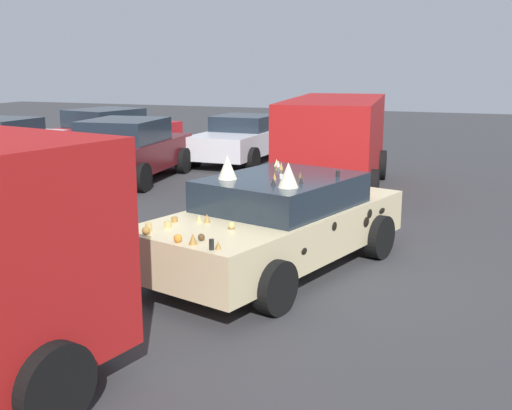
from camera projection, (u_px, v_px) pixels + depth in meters
ground_plane at (276, 269)px, 8.88m from camera, size 60.00×60.00×0.00m
art_car_decorated at (277, 221)px, 8.75m from camera, size 4.63×2.93×1.62m
parked_van_row_back_center at (334, 138)px, 14.32m from camera, size 4.99×2.59×2.05m
parked_sedan_behind_left at (111, 134)px, 18.92m from camera, size 4.82×2.67×1.49m
parked_sedan_near_left at (128, 150)px, 15.35m from camera, size 4.27×2.38×1.51m
parked_sedan_row_back_center at (242, 139)px, 18.29m from camera, size 4.12×2.03×1.33m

